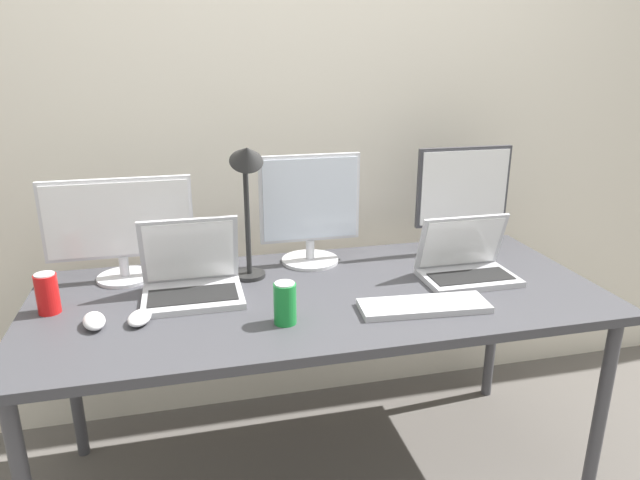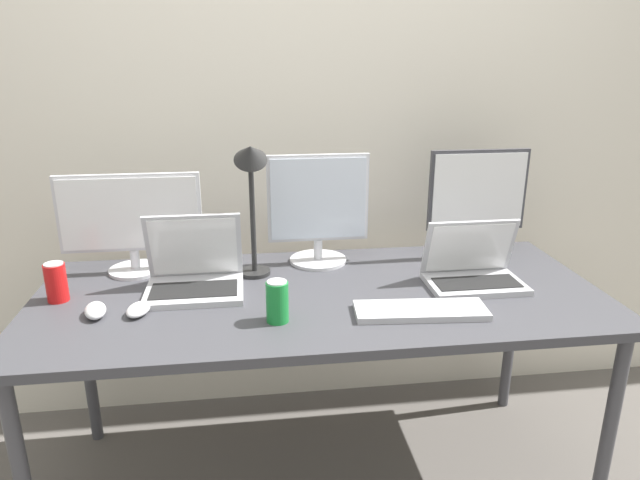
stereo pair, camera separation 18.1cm
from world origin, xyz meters
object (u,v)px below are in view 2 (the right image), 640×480
at_px(monitor_center, 318,209).
at_px(soda_can_by_laptop, 277,301).
at_px(mouse_by_laptop, 95,310).
at_px(laptop_silver, 194,273).
at_px(work_desk, 320,307).
at_px(monitor_left, 131,220).
at_px(monitor_right, 477,202).
at_px(mouse_by_keyboard, 138,309).
at_px(keyboard_main, 421,311).
at_px(soda_can_near_keyboard, 56,282).
at_px(desk_lamp, 251,183).
at_px(laptop_secondary, 473,269).

height_order(monitor_center, soda_can_by_laptop, monitor_center).
bearing_deg(mouse_by_laptop, laptop_silver, 17.27).
bearing_deg(work_desk, laptop_silver, 169.79).
bearing_deg(monitor_left, laptop_silver, -41.12).
xyz_separation_m(mouse_by_laptop, soda_can_by_laptop, (0.54, -0.11, 0.04)).
distance_m(monitor_right, mouse_by_keyboard, 1.26).
relative_size(monitor_left, monitor_right, 1.19).
height_order(laptop_silver, soda_can_by_laptop, laptop_silver).
relative_size(mouse_by_keyboard, soda_can_by_laptop, 0.81).
height_order(keyboard_main, soda_can_near_keyboard, soda_can_near_keyboard).
relative_size(laptop_silver, mouse_by_keyboard, 3.08).
bearing_deg(mouse_by_laptop, mouse_by_keyboard, -15.05).
distance_m(keyboard_main, desk_lamp, 0.68).
distance_m(mouse_by_keyboard, mouse_by_laptop, 0.13).
height_order(work_desk, soda_can_by_laptop, soda_can_by_laptop).
bearing_deg(laptop_silver, keyboard_main, -21.79).
relative_size(work_desk, laptop_secondary, 5.86).
relative_size(work_desk, soda_can_near_keyboard, 14.70).
bearing_deg(mouse_by_laptop, soda_can_by_laptop, -23.66).
xyz_separation_m(laptop_silver, mouse_by_keyboard, (-0.16, -0.17, -0.04)).
bearing_deg(laptop_secondary, laptop_silver, 175.56).
bearing_deg(work_desk, soda_can_near_keyboard, 177.03).
height_order(soda_can_near_keyboard, desk_lamp, desk_lamp).
xyz_separation_m(monitor_center, mouse_by_laptop, (-0.72, -0.37, -0.19)).
bearing_deg(laptop_silver, mouse_by_keyboard, -133.10).
xyz_separation_m(laptop_silver, keyboard_main, (0.69, -0.27, -0.05)).
bearing_deg(laptop_silver, desk_lamp, 19.88).
height_order(monitor_right, mouse_by_laptop, monitor_right).
bearing_deg(monitor_right, monitor_center, 178.65).
bearing_deg(soda_can_by_laptop, mouse_by_keyboard, 166.38).
xyz_separation_m(monitor_left, mouse_by_keyboard, (0.07, -0.36, -0.18)).
bearing_deg(laptop_secondary, desk_lamp, 168.85).
bearing_deg(mouse_by_laptop, monitor_center, 14.63).
distance_m(monitor_center, soda_can_by_laptop, 0.53).
bearing_deg(monitor_left, soda_can_near_keyboard, -131.58).
bearing_deg(mouse_by_keyboard, monitor_left, 112.35).
bearing_deg(mouse_by_keyboard, work_desk, 21.14).
distance_m(monitor_left, monitor_right, 1.26).
relative_size(monitor_left, mouse_by_keyboard, 4.81).
distance_m(keyboard_main, soda_can_by_laptop, 0.43).
distance_m(monitor_left, mouse_by_keyboard, 0.41).
xyz_separation_m(monitor_right, laptop_silver, (-1.04, -0.19, -0.16)).
distance_m(monitor_left, monitor_center, 0.66).
distance_m(monitor_left, keyboard_main, 1.04).
bearing_deg(desk_lamp, work_desk, -34.82).
height_order(work_desk, monitor_left, monitor_left).
xyz_separation_m(soda_can_near_keyboard, desk_lamp, (0.62, 0.10, 0.28)).
height_order(monitor_left, desk_lamp, desk_lamp).
distance_m(work_desk, monitor_right, 0.73).
bearing_deg(soda_can_near_keyboard, soda_can_by_laptop, -19.16).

